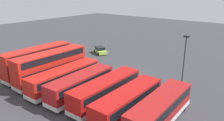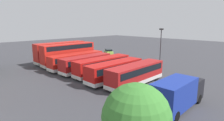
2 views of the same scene
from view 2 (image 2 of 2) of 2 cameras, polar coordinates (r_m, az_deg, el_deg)
ground_plane at (r=40.93m, az=4.16°, el=-0.81°), size 140.00×140.00×0.00m
bus_single_deck_near_end at (r=26.58m, az=7.47°, el=-4.04°), size 2.80×10.59×2.95m
bus_single_deck_second at (r=28.15m, az=0.94°, el=-3.07°), size 2.62×10.30×2.95m
bus_single_deck_third at (r=31.37m, az=-2.99°, el=-1.56°), size 2.63×10.91×2.95m
bus_single_deck_fourth at (r=33.56m, az=-8.08°, el=-0.80°), size 2.93×10.19×2.95m
bus_single_deck_fifth at (r=36.56m, az=-10.96°, el=0.12°), size 2.84×11.51×2.95m
bus_double_decker_sixth at (r=39.54m, az=-13.37°, el=2.09°), size 2.67×11.57×4.55m
bus_double_decker_seventh at (r=42.69m, az=-15.68°, el=2.64°), size 2.74×11.57×4.55m
box_truck_blue at (r=20.21m, az=19.85°, el=-9.44°), size 2.61×7.53×3.20m
car_hatchback_silver at (r=52.82m, az=-1.05°, el=2.77°), size 4.32×3.52×1.43m
lamp_post_tall at (r=33.09m, az=14.87°, el=3.99°), size 0.70×0.30×7.84m
tree_midright at (r=10.11m, az=7.52°, el=-17.25°), size 3.68×3.68×5.70m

